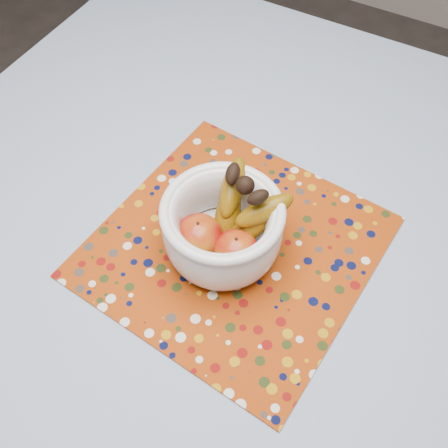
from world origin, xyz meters
name	(u,v)px	position (x,y,z in m)	size (l,w,h in m)	color
table	(230,243)	(0.00, 0.00, 0.67)	(1.20, 1.20, 0.75)	brown
tablecloth	(231,219)	(0.00, 0.00, 0.76)	(1.32, 1.32, 0.01)	slate
placemat	(234,247)	(0.04, -0.05, 0.76)	(0.46, 0.46, 0.00)	#8C3007
fruit_bowl	(229,224)	(0.03, -0.06, 0.84)	(0.23, 0.22, 0.17)	silver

